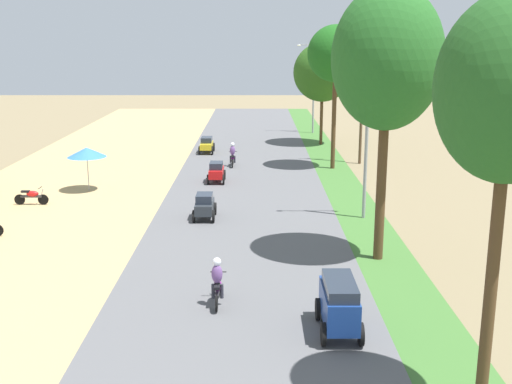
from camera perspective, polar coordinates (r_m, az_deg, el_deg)
The scene contains 15 objects.
parked_motorbike_fifth at distance 35.23m, azimuth -19.60°, elevation -0.31°, with size 1.80×0.54×0.94m.
vendor_umbrella at distance 37.20m, azimuth -15.04°, elevation 3.49°, with size 2.20×2.20×2.52m.
median_tree_nearest at distance 14.46m, azimuth 21.99°, elevation 8.48°, with size 3.17×3.17×9.59m.
median_tree_second at distance 24.36m, azimuth 11.82°, elevation 11.66°, with size 4.17×4.17×10.54m.
median_tree_third at distance 42.14m, azimuth 7.25°, elevation 12.27°, with size 3.70×3.70×9.45m.
median_tree_fourth at distance 52.09m, azimuth 6.06°, elevation 10.71°, with size 4.72×4.72×8.25m.
streetlamp_near at distance 30.48m, azimuth 10.04°, elevation 5.66°, with size 3.16×0.20×7.59m.
streetlamp_mid at distance 58.56m, azimuth 5.27°, elevation 9.88°, with size 3.16×0.20×8.15m.
utility_pole_near at distance 44.49m, azimuth 9.62°, elevation 8.90°, with size 1.80×0.20×9.64m.
car_van_blue at distance 19.06m, azimuth 7.55°, elevation -9.88°, with size 1.19×2.41×1.67m.
car_hatchback_charcoal at distance 30.67m, azimuth -4.65°, elevation -1.19°, with size 1.04×2.00×1.23m.
car_hatchback_red at distance 38.44m, azimuth -3.58°, elevation 1.89°, with size 1.04×2.00×1.23m.
car_sedan_yellow at distance 48.46m, azimuth -4.46°, elevation 4.34°, with size 1.10×2.26×1.19m.
motorbike_foreground_rider at distance 20.86m, azimuth -3.49°, elevation -8.15°, with size 0.54×1.80×1.66m.
motorbike_ahead_second at distance 43.16m, azimuth -2.10°, elevation 3.36°, with size 0.54×1.80×1.66m.
Camera 1 is at (0.53, -8.66, 8.63)m, focal length 44.23 mm.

